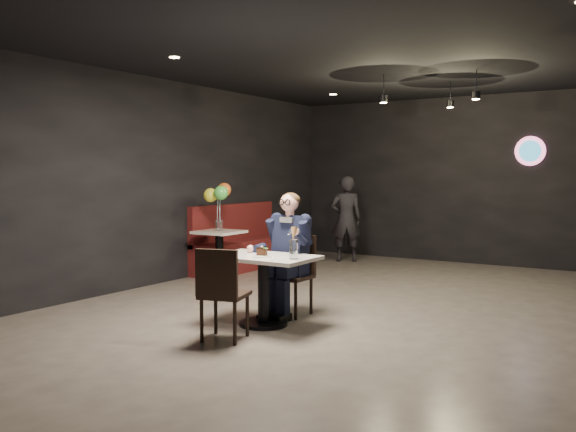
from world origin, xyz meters
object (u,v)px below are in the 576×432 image
Objects in this scene: side_table at (219,254)px; chair_far at (291,275)px; seated_man at (291,253)px; passerby at (346,219)px; balloon_vase at (219,225)px; booth_bench at (243,237)px; sundae_glass at (294,249)px; chair_near at (225,293)px; main_table at (263,290)px.

chair_far is at bearing -32.97° from side_table.
seated_man is 1.82× the size of side_table.
passerby is at bearing 108.65° from chair_far.
chair_far is 4.42m from passerby.
booth_bench is at bearing 106.70° from balloon_vase.
sundae_glass is 0.09× the size of booth_bench.
chair_far is 1.21m from chair_near.
side_table is at bearing 113.68° from chair_near.
chair_near is at bearing -50.42° from balloon_vase.
seated_man reaches higher than chair_far.
chair_near is at bearing -50.42° from side_table.
passerby reaches higher than chair_near.
sundae_glass is 4.16m from booth_bench.
chair_far reaches higher than balloon_vase.
balloon_vase is (-2.16, 2.62, 0.37)m from chair_near.
seated_man is (0.00, 1.21, 0.26)m from chair_near.
balloon_vase is at bearing -73.30° from booth_bench.
passerby reaches higher than sundae_glass.
seated_man is at bearing -44.29° from booth_bench.
balloon_vase is (0.00, 0.00, 0.44)m from side_table.
passerby is (-1.41, 5.39, 0.33)m from chair_near.
sundae_glass reaches higher than main_table.
side_table is 0.50× the size of passerby.
sundae_glass is 5.10m from passerby.
sundae_glass is 1.20× the size of balloon_vase.
chair_near is at bearing -90.00° from chair_far.
main_table is 6.68× the size of balloon_vase.
main_table is at bearing -42.08° from side_table.
main_table is 0.76× the size of seated_man.
seated_man reaches higher than booth_bench.
side_table is (-2.16, 1.95, 0.02)m from main_table.
seated_man is at bearing 124.31° from sundae_glass.
booth_bench is at bearing 129.83° from main_table.
seated_man is 4.40m from passerby.
booth_bench is at bearing 28.54° from passerby.
sundae_glass is 3.25m from balloon_vase.
passerby reaches higher than main_table.
main_table is 2.91m from side_table.
main_table is 0.62m from sundae_glass.
chair_near is 0.59× the size of passerby.
balloon_vase is at bearing 147.03° from seated_man.
chair_near is 5.58× the size of balloon_vase.
side_table is at bearing 44.10° from passerby.
seated_man is (0.00, 0.00, 0.26)m from chair_far.
chair_near is at bearing -55.74° from booth_bench.
main_table is 0.67m from chair_near.
chair_far is at bearing 78.01° from passerby.
chair_far is 0.82m from sundae_glass.
balloon_vase is (-2.16, 1.95, 0.46)m from main_table.
booth_bench reaches higher than sundae_glass.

